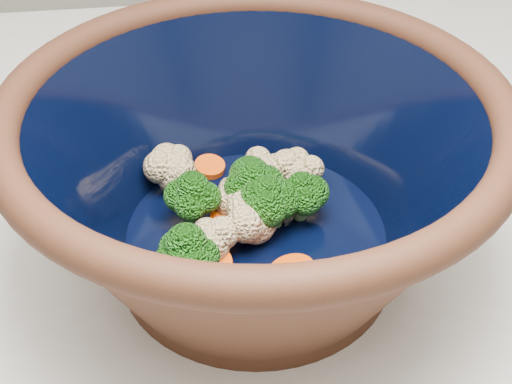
# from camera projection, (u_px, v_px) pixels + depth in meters

# --- Properties ---
(mixing_bowl) EXTENTS (0.43, 0.43, 0.16)m
(mixing_bowl) POSITION_uv_depth(u_px,v_px,m) (256.00, 176.00, 0.52)
(mixing_bowl) COLOR black
(mixing_bowl) RESTS_ON counter
(vegetable_pile) EXTENTS (0.13, 0.17, 0.06)m
(vegetable_pile) POSITION_uv_depth(u_px,v_px,m) (239.00, 205.00, 0.54)
(vegetable_pile) COLOR #608442
(vegetable_pile) RESTS_ON mixing_bowl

